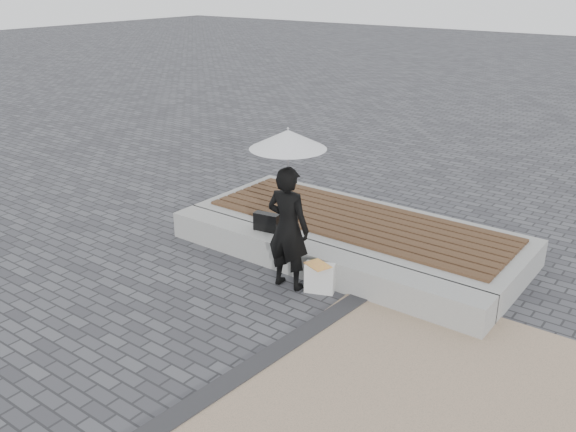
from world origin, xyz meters
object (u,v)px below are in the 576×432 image
object	(u,v)px
seating_ledge	(313,261)
parasol	(288,139)
woman	(288,228)
handbag	(267,222)
canvas_tote	(320,278)

from	to	relation	value
seating_ledge	parasol	xyz separation A→B (m)	(-0.07, -0.47, 1.81)
parasol	woman	bearing A→B (deg)	0.00
seating_ledge	handbag	size ratio (longest dim) A/B	13.24
woman	parasol	distance (m)	1.18
woman	seating_ledge	bearing A→B (deg)	-102.72
parasol	handbag	distance (m)	1.78
woman	handbag	bearing A→B (deg)	-38.66
seating_ledge	handbag	distance (m)	0.95
parasol	handbag	world-z (taller)	parasol
woman	parasol	xyz separation A→B (m)	(-0.00, 0.00, 1.18)
canvas_tote	handbag	bearing A→B (deg)	138.43
seating_ledge	parasol	distance (m)	1.87
woman	handbag	size ratio (longest dim) A/B	4.40
seating_ledge	woman	xyz separation A→B (m)	(-0.07, -0.47, 0.63)
handbag	canvas_tote	size ratio (longest dim) A/B	0.94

